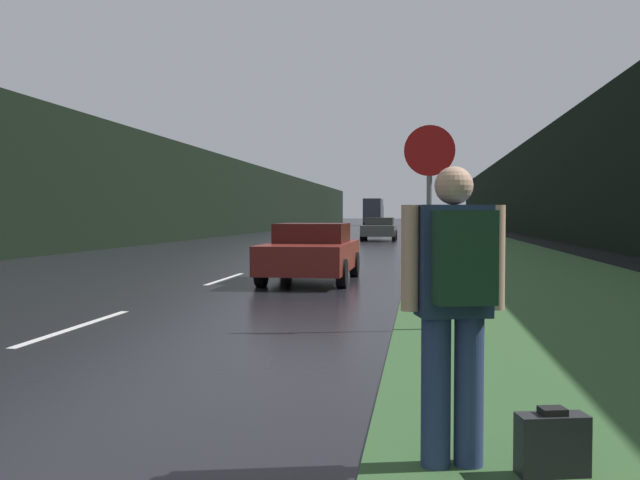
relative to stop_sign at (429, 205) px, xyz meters
The scene contains 12 objects.
grass_verge 31.16m from the stop_sign, 85.31° to the left, with size 6.00×240.00×0.02m, color #33562D.
lane_stripe_b 5.00m from the stop_sign, behind, with size 0.12×3.00×0.01m, color silver.
lane_stripe_c 8.25m from the stop_sign, 125.55° to the left, with size 0.12×3.00×0.01m, color silver.
lane_stripe_d 14.47m from the stop_sign, 109.10° to the left, with size 0.12×3.00×0.01m, color silver.
treeline_far_side 43.67m from the stop_sign, 110.03° to the left, with size 2.00×140.00×5.76m, color black.
treeline_near_side 41.93m from the stop_sign, 78.23° to the left, with size 2.00×140.00×7.02m, color black.
stop_sign is the anchor object (origin of this frame).
hitchhiker_with_backpack 4.94m from the stop_sign, 88.87° to the right, with size 0.61×0.50×1.80m.
suitcase 5.18m from the stop_sign, 82.47° to the right, with size 0.43×0.25×0.41m.
car_passing_near 6.90m from the stop_sign, 112.17° to the left, with size 1.92×4.24×1.32m.
car_passing_far 31.60m from the stop_sign, 94.68° to the left, with size 2.03×4.13×1.36m.
delivery_truck 88.00m from the stop_sign, 94.45° to the left, with size 2.60×8.73×3.80m.
Camera 1 is at (4.60, 0.07, 1.52)m, focal length 38.00 mm.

